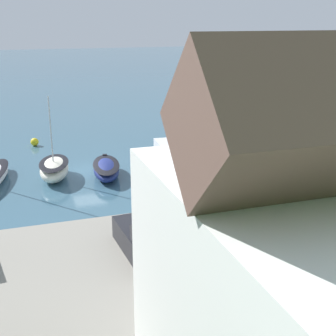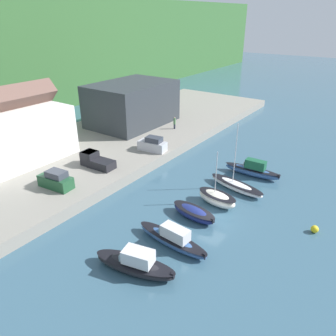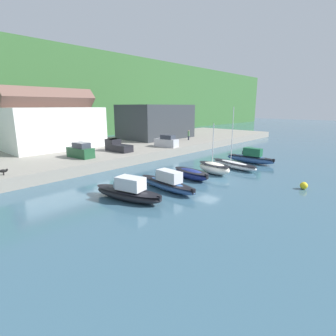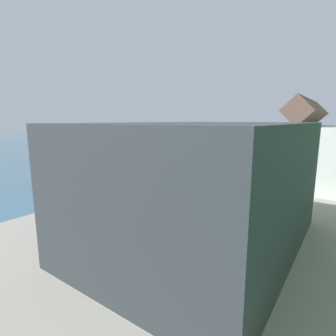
% 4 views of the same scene
% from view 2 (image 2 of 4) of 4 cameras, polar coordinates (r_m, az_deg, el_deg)
% --- Properties ---
extents(ground_plane, '(320.00, 320.00, 0.00)m').
position_cam_2_polar(ground_plane, '(35.99, 7.87, -8.62)').
color(ground_plane, '#385B70').
extents(quay_promenade, '(97.91, 22.85, 1.40)m').
position_cam_2_polar(quay_promenade, '(49.70, -17.17, 1.33)').
color(quay_promenade, gray).
rests_on(quay_promenade, ground_plane).
extents(harbor_clubhouse, '(15.38, 9.98, 10.22)m').
position_cam_2_polar(harbor_clubhouse, '(49.27, -26.09, 5.31)').
color(harbor_clubhouse, white).
rests_on(harbor_clubhouse, quay_promenade).
extents(yacht_club_building, '(15.21, 10.73, 7.45)m').
position_cam_2_polar(yacht_club_building, '(61.03, -6.24, 11.09)').
color(yacht_club_building, '#2D3338').
rests_on(yacht_club_building, quay_promenade).
extents(moored_boat_0, '(3.66, 7.72, 2.24)m').
position_cam_2_polar(moored_boat_0, '(28.93, -5.67, -16.27)').
color(moored_boat_0, black).
rests_on(moored_boat_0, ground_plane).
extents(moored_boat_1, '(2.40, 8.11, 2.11)m').
position_cam_2_polar(moored_boat_1, '(31.54, 0.83, -12.20)').
color(moored_boat_1, '#33568E').
rests_on(moored_boat_1, ground_plane).
extents(moored_boat_2, '(2.86, 5.69, 1.15)m').
position_cam_2_polar(moored_boat_2, '(35.49, 4.50, -7.78)').
color(moored_boat_2, navy).
rests_on(moored_boat_2, ground_plane).
extents(moored_boat_3, '(3.01, 5.22, 6.45)m').
position_cam_2_polar(moored_boat_3, '(38.03, 8.52, -5.24)').
color(moored_boat_3, white).
rests_on(moored_boat_3, ground_plane).
extents(moored_boat_4, '(3.49, 7.96, 8.47)m').
position_cam_2_polar(moored_boat_4, '(41.72, 11.78, -3.02)').
color(moored_boat_4, white).
rests_on(moored_boat_4, ground_plane).
extents(moored_boat_5, '(1.82, 7.77, 2.33)m').
position_cam_2_polar(moored_boat_5, '(45.61, 14.53, -0.34)').
color(moored_boat_5, '#33568E').
rests_on(moored_boat_5, ground_plane).
extents(parked_car_0, '(2.24, 4.37, 2.16)m').
position_cam_2_polar(parked_car_0, '(40.41, -18.93, -2.03)').
color(parked_car_0, '#1E4C2D').
rests_on(parked_car_0, quay_promenade).
extents(parked_car_2, '(2.40, 4.42, 2.16)m').
position_cam_2_polar(parked_car_2, '(48.78, -2.69, 4.09)').
color(parked_car_2, '#B7B7BC').
rests_on(parked_car_2, quay_promenade).
extents(pickup_truck_0, '(2.24, 4.84, 1.90)m').
position_cam_2_polar(pickup_truck_0, '(44.69, -12.53, 1.30)').
color(pickup_truck_0, black).
rests_on(pickup_truck_0, quay_promenade).
extents(person_on_quay, '(0.40, 0.40, 2.14)m').
position_cam_2_polar(person_on_quay, '(58.31, 1.15, 7.88)').
color(person_on_quay, '#232838').
rests_on(person_on_quay, quay_promenade).
extents(mooring_buoy_0, '(0.77, 0.77, 0.77)m').
position_cam_2_polar(mooring_buoy_0, '(36.46, 24.17, -9.68)').
color(mooring_buoy_0, yellow).
rests_on(mooring_buoy_0, ground_plane).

